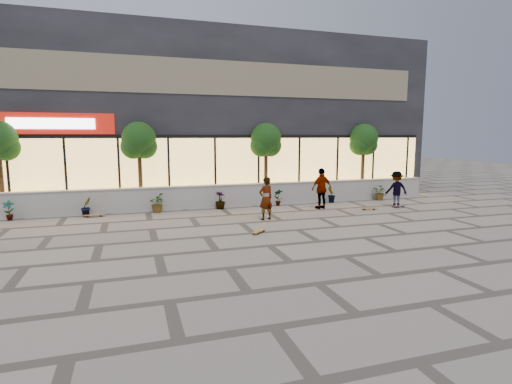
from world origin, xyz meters
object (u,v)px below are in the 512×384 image
object	(u,v)px
skater_center	(266,199)
skateboard_left	(94,215)
skater_right_near	(322,188)
skateboard_center	(259,231)
tree_mideast	(266,142)
skater_right_far	(396,189)
tree_east	(364,141)
skateboard_right_near	(369,208)
skateboard_right_far	(399,206)
tree_midwest	(139,143)

from	to	relation	value
skater_center	skateboard_left	bearing A→B (deg)	-38.26
skater_right_near	skateboard_center	world-z (taller)	skater_right_near
tree_mideast	skater_right_far	world-z (taller)	tree_mideast
tree_east	skateboard_right_near	bearing A→B (deg)	-117.53
skateboard_right_far	tree_mideast	bearing A→B (deg)	141.81
tree_mideast	skateboard_center	distance (m)	7.15
tree_mideast	skater_center	distance (m)	4.82
skater_right_near	skater_right_far	distance (m)	3.58
skateboard_center	skateboard_left	distance (m)	7.24
skater_center	skateboard_center	distance (m)	2.34
skater_center	skater_right_near	size ratio (longest dim) A/B	0.92
skater_right_near	skateboard_center	bearing A→B (deg)	28.42
skateboard_right_far	tree_midwest	bearing A→B (deg)	157.24
skater_right_far	skateboard_right_near	distance (m)	1.83
skater_center	skateboard_right_near	xyz separation A→B (m)	(5.08, 0.61, -0.78)
tree_mideast	tree_east	xyz separation A→B (m)	(5.50, 0.00, 0.00)
skater_center	skater_right_far	world-z (taller)	skater_center
skateboard_center	skateboard_right_far	distance (m)	8.19
tree_mideast	skater_right_far	size ratio (longest dim) A/B	2.36
tree_midwest	skater_right_far	world-z (taller)	tree_midwest
skateboard_right_far	skater_right_near	bearing A→B (deg)	161.27
skateboard_center	skateboard_right_near	distance (m)	6.55
tree_east	skateboard_center	xyz separation A→B (m)	(-7.82, -6.10, -2.91)
skateboard_left	skateboard_center	bearing A→B (deg)	-44.58
tree_east	skater_center	distance (m)	8.30
tree_midwest	skateboard_left	xyz separation A→B (m)	(-1.90, -1.50, -2.90)
tree_east	skater_right_far	xyz separation A→B (m)	(-0.18, -3.16, -2.15)
skateboard_left	tree_mideast	bearing A→B (deg)	5.66
skater_center	skateboard_right_far	size ratio (longest dim) A/B	2.38
skater_right_far	skateboard_right_far	distance (m)	0.78
skater_right_near	skateboard_center	distance (m)	5.50
skateboard_left	skateboard_right_near	distance (m)	11.76
tree_midwest	skater_right_far	distance (m)	11.95
tree_east	tree_mideast	bearing A→B (deg)	180.00
skateboard_left	skater_center	bearing A→B (deg)	-26.82
skateboard_left	skateboard_right_far	distance (m)	13.42
skater_right_far	skateboard_center	world-z (taller)	skater_right_far
skateboard_left	skateboard_right_far	bearing A→B (deg)	-12.95
skater_right_far	skateboard_right_far	xyz separation A→B (m)	(0.07, -0.18, -0.76)
tree_mideast	skateboard_center	xyz separation A→B (m)	(-2.32, -6.10, -2.91)
tree_midwest	tree_mideast	size ratio (longest dim) A/B	1.00
tree_mideast	skater_center	xyz separation A→B (m)	(-1.39, -4.10, -2.14)
tree_east	skater_center	xyz separation A→B (m)	(-6.89, -4.10, -2.14)
tree_mideast	skateboard_right_near	size ratio (longest dim) A/B	5.30
tree_midwest	skateboard_right_far	distance (m)	12.22
tree_midwest	skateboard_right_near	bearing A→B (deg)	-19.77
tree_midwest	skateboard_right_near	distance (m)	10.70
skater_center	skater_right_near	world-z (taller)	skater_right_near
tree_east	skateboard_left	distance (m)	13.80
tree_midwest	skateboard_left	world-z (taller)	tree_midwest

